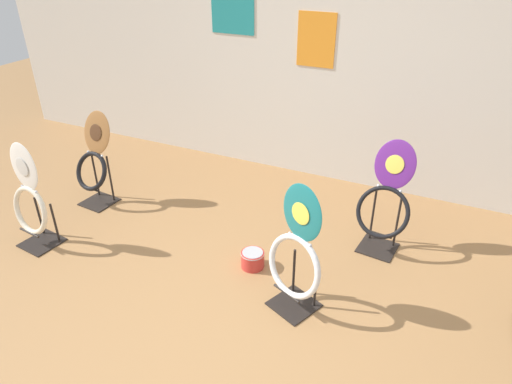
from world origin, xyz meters
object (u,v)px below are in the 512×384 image
(toilet_seat_display_white_plain, at_px, (30,201))
(toilet_seat_display_woodgrain, at_px, (94,161))
(toilet_seat_display_teal_sax, at_px, (296,257))
(paint_can, at_px, (253,259))
(toilet_seat_display_purple_note, at_px, (385,204))

(toilet_seat_display_white_plain, bearing_deg, toilet_seat_display_woodgrain, 91.73)
(toilet_seat_display_teal_sax, relative_size, paint_can, 5.14)
(toilet_seat_display_purple_note, relative_size, paint_can, 4.88)
(toilet_seat_display_purple_note, bearing_deg, paint_can, -141.33)
(toilet_seat_display_purple_note, xyz_separation_m, toilet_seat_display_white_plain, (-2.48, -1.10, -0.00))
(toilet_seat_display_woodgrain, relative_size, paint_can, 4.74)
(toilet_seat_display_teal_sax, xyz_separation_m, paint_can, (-0.43, 0.26, -0.34))
(toilet_seat_display_white_plain, distance_m, paint_can, 1.76)
(toilet_seat_display_purple_note, relative_size, toilet_seat_display_white_plain, 1.00)
(toilet_seat_display_white_plain, xyz_separation_m, paint_can, (1.67, 0.46, -0.33))
(toilet_seat_display_woodgrain, relative_size, toilet_seat_display_white_plain, 0.97)
(toilet_seat_display_woodgrain, xyz_separation_m, toilet_seat_display_teal_sax, (2.12, -0.53, -0.00))
(toilet_seat_display_woodgrain, bearing_deg, paint_can, -9.07)
(toilet_seat_display_teal_sax, height_order, paint_can, toilet_seat_display_teal_sax)
(toilet_seat_display_purple_note, height_order, toilet_seat_display_white_plain, toilet_seat_display_white_plain)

